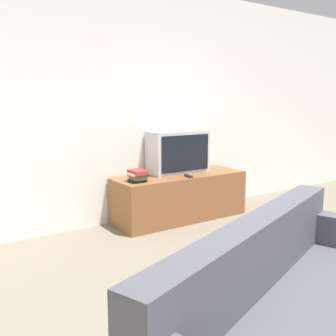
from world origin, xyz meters
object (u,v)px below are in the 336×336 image
Objects in this scene: couch at (317,335)px; television at (178,152)px; book_stack at (137,176)px; remote_on_stand at (189,176)px; tv_stand at (180,197)px.

television is at bearing 47.38° from couch.
couch is at bearing -112.63° from television.
book_stack reaches higher than remote_on_stand.
television is 3.63× the size of book_stack.
book_stack is 0.60m from remote_on_stand.
remote_on_stand is at bearing -93.82° from tv_stand.
remote_on_stand is (1.05, 2.38, 0.26)m from couch.
television is 2.94m from couch.
book_stack reaches higher than tv_stand.
tv_stand is 2.76m from couch.
book_stack is 1.30× the size of remote_on_stand.
television is at bearing 64.77° from tv_stand.
couch is 2.61m from remote_on_stand.
tv_stand is at bearing -115.23° from television.
couch is at bearing -112.51° from tv_stand.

